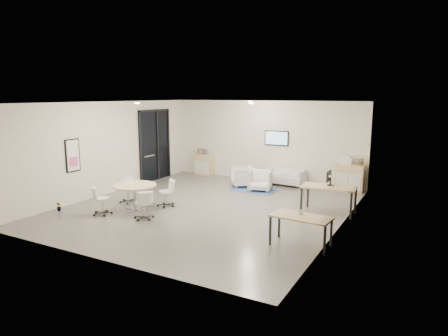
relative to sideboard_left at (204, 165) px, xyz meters
name	(u,v)px	position (x,y,z in m)	size (l,w,h in m)	color
room_shell	(207,156)	(2.73, -4.26, 1.14)	(9.60, 10.60, 4.80)	#5E5B55
glass_door	(155,143)	(-1.23, -1.76, 1.05)	(0.09, 1.90, 2.85)	black
artwork	(73,156)	(-1.25, -5.86, 1.09)	(0.05, 0.54, 1.04)	black
wall_tv	(277,138)	(3.23, 0.20, 1.29)	(0.98, 0.06, 0.58)	black
ceiling_spots	(215,103)	(2.53, -3.43, 2.72)	(3.14, 4.14, 0.03)	#FFEAC6
sideboard_left	(204,165)	(0.00, 0.00, 0.00)	(0.81, 0.42, 0.91)	tan
sideboard_right	(349,178)	(6.13, -0.03, 0.03)	(0.98, 0.47, 0.98)	tan
books	(203,152)	(-0.04, 0.00, 0.57)	(0.47, 0.14, 0.22)	red
printer	(345,160)	(5.95, -0.02, 0.67)	(0.48, 0.42, 0.31)	white
loveseat	(286,177)	(3.77, -0.13, -0.16)	(1.51, 0.84, 0.54)	silver
blue_rug	(254,190)	(3.05, -1.49, -0.45)	(1.57, 1.05, 0.01)	#304B94
armchair_left	(243,176)	(2.41, -1.15, -0.05)	(0.80, 0.75, 0.82)	silver
armchair_right	(260,180)	(3.27, -1.47, -0.05)	(0.79, 0.74, 0.81)	silver
desk_rear	(329,189)	(6.13, -3.08, 0.26)	(1.59, 0.89, 0.80)	tan
desk_front	(301,219)	(6.22, -5.98, 0.18)	(1.41, 0.79, 0.71)	tan
monitor	(329,177)	(6.09, -2.93, 0.58)	(0.20, 0.50, 0.44)	black
round_table	(135,187)	(0.96, -5.56, 0.25)	(1.29, 1.29, 0.78)	tan
meeting_chairs	(135,197)	(0.96, -5.56, -0.05)	(2.38, 2.38, 0.82)	white
plant_cabinet	(362,162)	(6.52, 0.00, 0.64)	(0.26, 0.29, 0.23)	#3F7F3F
plant_floor	(59,209)	(-0.97, -6.73, -0.39)	(0.16, 0.28, 0.13)	#3F7F3F
cup	(301,211)	(6.17, -5.83, 0.32)	(0.13, 0.10, 0.13)	white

